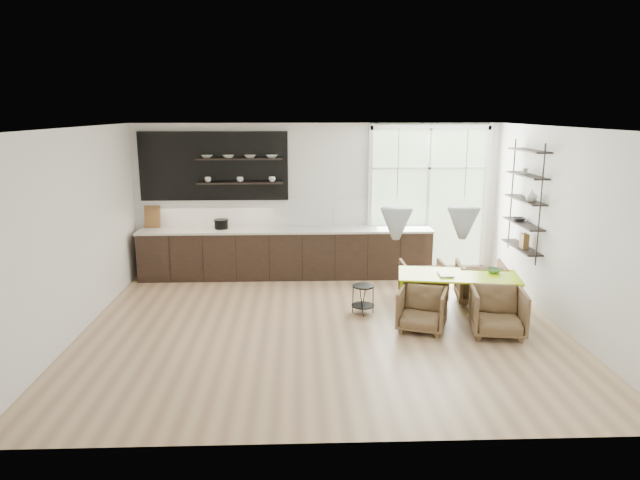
{
  "coord_description": "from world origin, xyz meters",
  "views": [
    {
      "loc": [
        -0.34,
        -7.91,
        3.13
      ],
      "look_at": [
        -0.03,
        0.6,
        1.19
      ],
      "focal_mm": 32.0,
      "sensor_mm": 36.0,
      "label": 1
    }
  ],
  "objects_px": {
    "armchair_back_right": "(480,282)",
    "armchair_front_right": "(498,312)",
    "armchair_back_left": "(423,281)",
    "armchair_front_left": "(422,309)",
    "wire_stool": "(363,295)",
    "dining_table": "(458,277)"
  },
  "relations": [
    {
      "from": "dining_table",
      "to": "armchair_back_right",
      "type": "bearing_deg",
      "value": 56.94
    },
    {
      "from": "armchair_back_left",
      "to": "armchair_front_right",
      "type": "bearing_deg",
      "value": 114.38
    },
    {
      "from": "armchair_back_left",
      "to": "armchair_front_left",
      "type": "relative_size",
      "value": 1.07
    },
    {
      "from": "dining_table",
      "to": "wire_stool",
      "type": "xyz_separation_m",
      "value": [
        -1.45,
        0.15,
        -0.32
      ]
    },
    {
      "from": "dining_table",
      "to": "armchair_front_right",
      "type": "relative_size",
      "value": 2.58
    },
    {
      "from": "dining_table",
      "to": "armchair_front_right",
      "type": "xyz_separation_m",
      "value": [
        0.36,
        -0.79,
        -0.28
      ]
    },
    {
      "from": "dining_table",
      "to": "armchair_back_right",
      "type": "relative_size",
      "value": 2.5
    },
    {
      "from": "dining_table",
      "to": "wire_stool",
      "type": "height_order",
      "value": "dining_table"
    },
    {
      "from": "armchair_back_right",
      "to": "armchair_front_right",
      "type": "relative_size",
      "value": 1.03
    },
    {
      "from": "armchair_front_right",
      "to": "wire_stool",
      "type": "bearing_deg",
      "value": 162.07
    },
    {
      "from": "armchair_back_left",
      "to": "armchair_front_left",
      "type": "height_order",
      "value": "armchair_back_left"
    },
    {
      "from": "armchair_back_right",
      "to": "wire_stool",
      "type": "height_order",
      "value": "armchair_back_right"
    },
    {
      "from": "armchair_front_left",
      "to": "armchair_front_right",
      "type": "relative_size",
      "value": 0.91
    },
    {
      "from": "armchair_back_right",
      "to": "armchair_front_right",
      "type": "height_order",
      "value": "armchair_back_right"
    },
    {
      "from": "armchair_front_left",
      "to": "armchair_front_right",
      "type": "bearing_deg",
      "value": 7.83
    },
    {
      "from": "armchair_front_left",
      "to": "armchair_front_right",
      "type": "xyz_separation_m",
      "value": [
        1.03,
        -0.22,
        0.03
      ]
    },
    {
      "from": "armchair_back_right",
      "to": "armchair_front_right",
      "type": "xyz_separation_m",
      "value": [
        -0.18,
        -1.38,
        -0.01
      ]
    },
    {
      "from": "armchair_front_right",
      "to": "wire_stool",
      "type": "relative_size",
      "value": 1.63
    },
    {
      "from": "dining_table",
      "to": "armchair_front_right",
      "type": "bearing_deg",
      "value": -55.78
    },
    {
      "from": "armchair_back_left",
      "to": "wire_stool",
      "type": "relative_size",
      "value": 1.59
    },
    {
      "from": "armchair_back_left",
      "to": "dining_table",
      "type": "bearing_deg",
      "value": 114.81
    },
    {
      "from": "armchair_back_right",
      "to": "armchair_front_right",
      "type": "distance_m",
      "value": 1.39
    }
  ]
}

